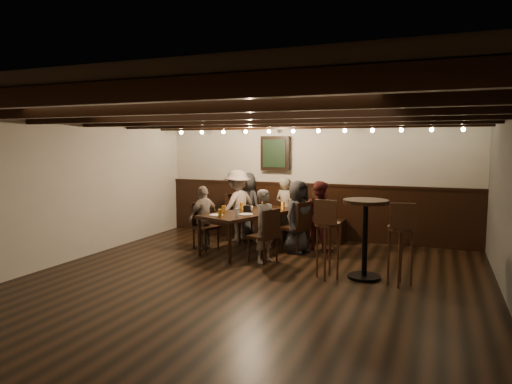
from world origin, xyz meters
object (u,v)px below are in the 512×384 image
at_px(chair_right_near, 296,237).
at_px(chair_right_far, 264,246).
at_px(person_left_near, 238,206).
at_px(person_right_near, 298,217).
at_px(person_right_far, 265,226).
at_px(person_bench_centre, 286,209).
at_px(bar_stool_right, 400,255).
at_px(chair_left_near, 239,227).
at_px(person_left_far, 204,217).
at_px(chair_left_far, 205,235).
at_px(high_top_table, 365,227).
at_px(person_bench_left, 247,205).
at_px(bar_stool_left, 327,249).
at_px(dining_table, 250,215).
at_px(person_bench_right, 319,215).

xyz_separation_m(chair_right_near, chair_right_far, (-0.30, -0.85, -0.01)).
height_order(person_left_near, person_right_near, person_left_near).
bearing_deg(chair_right_near, person_right_near, -90.00).
bearing_deg(person_right_far, person_bench_centre, 26.57).
height_order(person_right_near, bar_stool_right, person_right_near).
distance_m(chair_left_near, person_left_far, 0.95).
height_order(chair_left_far, high_top_table, high_top_table).
bearing_deg(person_left_near, bar_stool_right, 80.50).
height_order(chair_left_far, person_right_near, person_right_near).
bearing_deg(high_top_table, person_bench_left, 142.21).
xyz_separation_m(person_right_far, bar_stool_right, (2.16, -0.47, -0.17)).
bearing_deg(high_top_table, bar_stool_right, -17.33).
relative_size(person_right_far, bar_stool_left, 1.03).
distance_m(chair_right_near, chair_right_far, 0.90).
relative_size(person_left_near, person_right_far, 1.19).
relative_size(chair_left_far, high_top_table, 0.75).
distance_m(person_bench_centre, person_right_near, 0.96).
bearing_deg(bar_stool_right, person_right_far, 156.78).
xyz_separation_m(chair_left_far, bar_stool_right, (3.54, -0.96, 0.17)).
height_order(person_left_near, high_top_table, person_left_near).
distance_m(person_bench_left, person_bench_centre, 0.91).
xyz_separation_m(person_bench_left, bar_stool_left, (2.26, -2.35, -0.24)).
distance_m(person_bench_left, person_right_near, 1.71).
bearing_deg(chair_right_far, bar_stool_left, -94.48).
bearing_deg(person_bench_left, person_left_far, 96.34).
distance_m(person_bench_left, bar_stool_right, 4.00).
height_order(chair_left_near, person_left_near, person_left_near).
xyz_separation_m(high_top_table, bar_stool_right, (0.50, -0.16, -0.32)).
distance_m(person_right_near, bar_stool_right, 2.29).
xyz_separation_m(person_bench_centre, person_left_near, (-0.91, -0.31, 0.07)).
height_order(person_bench_left, person_bench_centre, person_bench_left).
height_order(dining_table, person_bench_right, person_bench_right).
height_order(person_bench_left, person_right_near, person_bench_left).
height_order(person_bench_left, bar_stool_right, person_bench_left).
bearing_deg(bar_stool_left, person_left_far, 157.72).
bearing_deg(chair_left_near, person_right_near, 90.00).
distance_m(chair_right_far, person_right_far, 0.33).
xyz_separation_m(chair_left_near, person_bench_left, (-0.02, 0.48, 0.39)).
relative_size(person_left_far, high_top_table, 1.02).
height_order(chair_left_near, person_right_near, person_right_near).
bearing_deg(chair_right_far, person_bench_centre, 25.60).
relative_size(person_bench_left, person_left_far, 1.15).
bearing_deg(person_left_near, person_bench_right, 105.26).
relative_size(chair_left_near, person_bench_left, 0.70).
xyz_separation_m(person_left_near, person_left_far, (-0.30, -0.85, -0.13)).
height_order(person_bench_left, bar_stool_left, person_bench_left).
height_order(person_bench_centre, bar_stool_left, person_bench_centre).
relative_size(chair_left_near, person_right_far, 0.78).
xyz_separation_m(person_right_near, bar_stool_right, (1.86, -1.32, -0.22)).
bearing_deg(person_left_near, person_right_near, 90.00).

